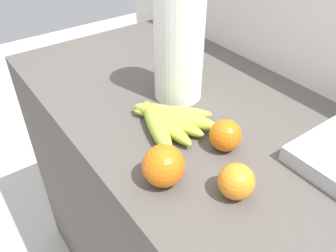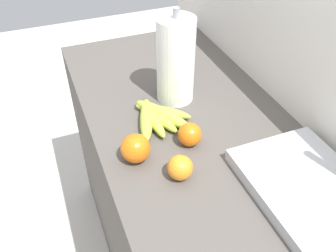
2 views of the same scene
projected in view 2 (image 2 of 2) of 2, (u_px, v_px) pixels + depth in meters
counter at (196, 225)px, 1.32m from camera, size 1.42×0.60×0.87m
wall_back at (283, 160)px, 1.28m from camera, size 1.82×0.06×1.30m
banana_bunch at (156, 116)px, 1.09m from camera, size 0.20×0.19×0.04m
orange_far_right at (136, 148)px, 0.95m from camera, size 0.08×0.08×0.08m
orange_center at (180, 168)px, 0.90m from camera, size 0.07×0.07×0.07m
orange_right at (190, 134)px, 1.00m from camera, size 0.07×0.07×0.07m
paper_towel_roll at (176, 61)px, 1.11m from camera, size 0.12×0.12×0.31m
sink_basin at (314, 192)px, 0.86m from camera, size 0.39×0.26×0.21m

